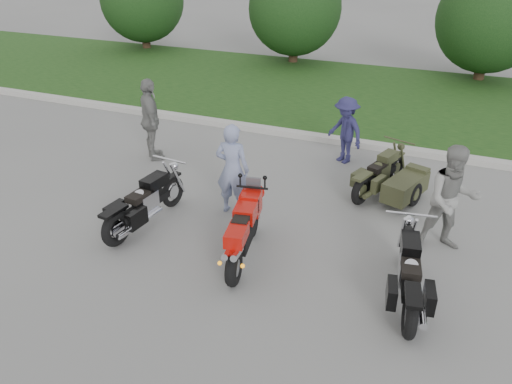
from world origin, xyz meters
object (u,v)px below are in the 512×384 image
at_px(sportbike_red, 243,231).
at_px(person_denim, 345,130).
at_px(cruiser_right, 409,278).
at_px(cruiser_left, 143,205).
at_px(cruiser_sidecar, 394,182).
at_px(person_back, 151,120).
at_px(person_grey, 452,200).
at_px(person_stripe, 232,170).

bearing_deg(sportbike_red, person_denim, 71.95).
relative_size(cruiser_right, person_denim, 1.40).
bearing_deg(sportbike_red, cruiser_right, -12.21).
bearing_deg(cruiser_left, cruiser_sidecar, 41.47).
xyz_separation_m(cruiser_sidecar, person_back, (-5.60, -0.16, 0.60)).
relative_size(person_grey, person_back, 0.97).
distance_m(sportbike_red, cruiser_right, 2.65).
xyz_separation_m(person_denim, person_back, (-4.23, -1.58, 0.18)).
bearing_deg(sportbike_red, person_stripe, 110.01).
xyz_separation_m(sportbike_red, cruiser_right, (2.64, -0.05, -0.13)).
distance_m(cruiser_left, cruiser_sidecar, 4.96).
distance_m(cruiser_left, person_back, 3.18).
bearing_deg(person_back, cruiser_left, 167.72).
bearing_deg(cruiser_right, person_denim, 104.31).
xyz_separation_m(cruiser_left, person_grey, (5.15, 1.39, 0.50)).
bearing_deg(person_back, cruiser_sidecar, -130.46).
distance_m(sportbike_red, person_back, 4.74).
xyz_separation_m(cruiser_left, cruiser_sidecar, (4.05, 2.87, -0.07)).
distance_m(sportbike_red, person_grey, 3.47).
height_order(sportbike_red, cruiser_left, sportbike_red).
height_order(person_grey, person_denim, person_grey).
bearing_deg(cruiser_right, sportbike_red, 168.77).
height_order(cruiser_left, cruiser_right, cruiser_left).
distance_m(sportbike_red, cruiser_left, 2.13).
distance_m(sportbike_red, person_denim, 4.58).
relative_size(cruiser_right, person_back, 1.14).
xyz_separation_m(cruiser_right, cruiser_sidecar, (-0.71, 3.18, -0.06)).
height_order(cruiser_left, person_stripe, person_stripe).
bearing_deg(sportbike_red, cruiser_left, 162.16).
xyz_separation_m(cruiser_left, person_back, (-1.55, 2.72, 0.53)).
distance_m(sportbike_red, person_stripe, 1.65).
height_order(cruiser_left, person_denim, person_denim).
xyz_separation_m(sportbike_red, cruiser_left, (-2.12, 0.25, -0.12)).
distance_m(cruiser_sidecar, person_back, 5.64).
relative_size(person_stripe, person_grey, 0.96).
height_order(cruiser_right, cruiser_sidecar, cruiser_right).
distance_m(cruiser_left, person_grey, 5.36).
height_order(cruiser_sidecar, person_grey, person_grey).
bearing_deg(person_back, cruiser_right, -157.65).
xyz_separation_m(sportbike_red, person_stripe, (-0.83, 1.38, 0.34)).
bearing_deg(person_back, person_grey, -143.24).
bearing_deg(person_stripe, person_denim, -118.18).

